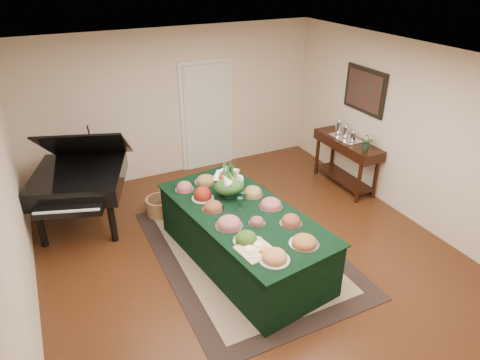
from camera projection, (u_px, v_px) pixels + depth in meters
name	position (u px, v px, depth m)	size (l,w,h in m)	color
ground	(249.00, 254.00, 6.06)	(6.00, 6.00, 0.00)	black
area_rug	(246.00, 251.00, 6.11)	(2.37, 3.32, 0.01)	black
kitchen_doorway	(207.00, 117.00, 8.18)	(1.05, 0.07, 2.10)	silver
buffet_table	(243.00, 236.00, 5.77)	(1.60, 2.78, 0.79)	black
food_platters	(240.00, 207.00, 5.59)	(1.18, 2.39, 0.14)	silver
cutting_board	(255.00, 248.00, 4.84)	(0.43, 0.43, 0.10)	tan
green_goblets	(242.00, 201.00, 5.65)	(0.18, 0.18, 0.18)	#13311F
floral_centerpiece	(229.00, 180.00, 5.80)	(0.44, 0.44, 0.44)	#13311F
grand_piano	(79.00, 179.00, 6.40)	(1.75, 1.84, 1.61)	black
wicker_basket	(160.00, 206.00, 6.95)	(0.45, 0.45, 0.28)	olive
mahogany_sideboard	(347.00, 150.00, 7.57)	(0.45, 1.42, 0.90)	black
tea_service	(345.00, 132.00, 7.50)	(0.34, 0.58, 0.30)	silver
pink_bouquet	(367.00, 140.00, 7.04)	(0.20, 0.20, 0.26)	#13311F
wall_painting	(365.00, 90.00, 7.17)	(0.05, 0.95, 0.75)	black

